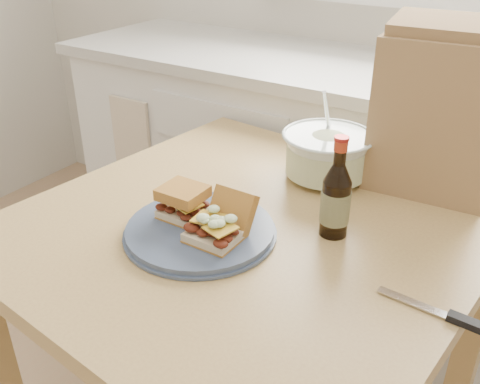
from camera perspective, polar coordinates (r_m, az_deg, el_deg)
The scene contains 9 objects.
cabinet_run at distance 2.00m, azimuth 14.59°, elevation -0.72°, with size 2.50×0.64×0.94m.
dining_table at distance 1.24m, azimuth 0.68°, elevation -7.99°, with size 1.05×1.05×0.80m.
plate at distance 1.13m, azimuth -4.28°, elevation -4.13°, with size 0.31×0.31×0.02m, color #42516C.
sandwich_left at distance 1.15m, azimuth -6.06°, elevation -1.04°, with size 0.09×0.09×0.07m.
sandwich_right at distance 1.08m, azimuth -2.11°, elevation -3.30°, with size 0.10×0.14×0.09m.
coleslaw_bowl at distance 1.36m, azimuth 9.24°, elevation 3.78°, with size 0.23×0.23×0.23m.
beer_bottle at distance 1.11m, azimuth 10.18°, elevation -0.75°, with size 0.06×0.06×0.22m.
knife at distance 0.98m, azimuth 22.10°, elevation -12.42°, with size 0.21×0.03×0.01m.
paper_bag at distance 1.33m, azimuth 20.37°, elevation 7.60°, with size 0.28×0.18×0.37m, color olive.
Camera 1 is at (0.49, 0.00, 1.41)m, focal length 40.00 mm.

